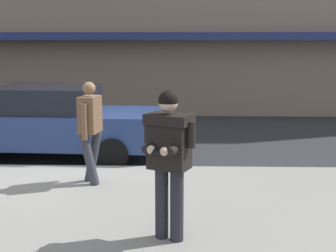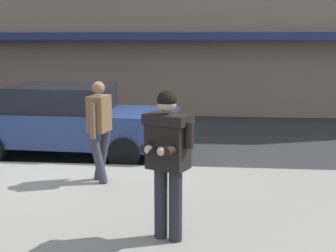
{
  "view_description": "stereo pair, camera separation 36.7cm",
  "coord_description": "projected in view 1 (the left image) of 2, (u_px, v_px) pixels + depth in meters",
  "views": [
    {
      "loc": [
        2.13,
        -8.78,
        2.52
      ],
      "look_at": [
        1.97,
        -3.28,
        1.49
      ],
      "focal_mm": 50.0,
      "sensor_mm": 36.0,
      "label": 1
    },
    {
      "loc": [
        2.5,
        -8.76,
        2.52
      ],
      "look_at": [
        1.97,
        -3.28,
        1.49
      ],
      "focal_mm": 50.0,
      "sensor_mm": 36.0,
      "label": 2
    }
  ],
  "objects": [
    {
      "name": "parked_sedan_mid",
      "position": [
        53.0,
        121.0,
        9.92
      ],
      "size": [
        4.59,
        2.11,
        1.54
      ],
      "color": "navy",
      "rests_on": "ground"
    },
    {
      "name": "pedestrian_dark_coat",
      "position": [
        90.0,
        126.0,
        7.69
      ],
      "size": [
        0.38,
        0.59,
        1.7
      ],
      "color": "#33333D",
      "rests_on": "sidewalk"
    },
    {
      "name": "curb_paint_line",
      "position": [
        124.0,
        169.0,
        9.17
      ],
      "size": [
        28.0,
        0.12,
        0.01
      ],
      "primitive_type": "cube",
      "color": "silver",
      "rests_on": "ground"
    },
    {
      "name": "ground_plane",
      "position": [
        73.0,
        169.0,
        9.16
      ],
      "size": [
        80.0,
        80.0,
        0.0
      ],
      "primitive_type": "plane",
      "color": "#2B2D30"
    },
    {
      "name": "sidewalk",
      "position": [
        98.0,
        223.0,
        6.31
      ],
      "size": [
        32.0,
        5.3,
        0.14
      ],
      "primitive_type": "cube",
      "color": "gray",
      "rests_on": "ground"
    },
    {
      "name": "man_texting_on_phone",
      "position": [
        169.0,
        149.0,
        5.44
      ],
      "size": [
        0.61,
        0.65,
        1.81
      ],
      "color": "#23232B",
      "rests_on": "sidewalk"
    }
  ]
}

